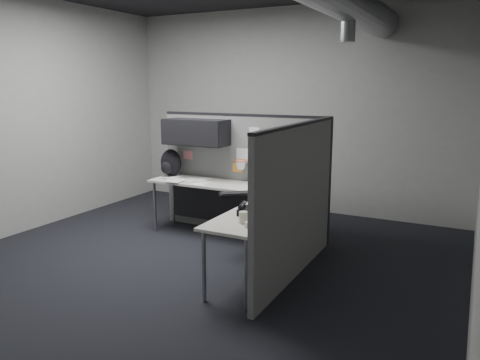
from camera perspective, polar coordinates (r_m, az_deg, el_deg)
The scene contains 12 objects.
room at distance 4.80m, azimuth 0.22°, elevation 12.58°, with size 5.62×5.62×3.22m.
partition_back at distance 6.35m, azimuth -1.28°, elevation 2.38°, with size 2.44×0.42×1.63m.
partition_right at distance 4.93m, azimuth 6.98°, elevation -2.52°, with size 0.07×2.23×1.63m.
desk at distance 5.78m, azimuth -0.28°, elevation -2.42°, with size 2.31×2.11×0.73m.
monitor at distance 5.73m, azimuth 6.11°, elevation 0.88°, with size 0.53×0.53×0.43m.
keyboard at distance 5.49m, azimuth 0.01°, elevation -1.71°, with size 0.49×0.44×0.04m.
mouse at distance 5.16m, azimuth 2.47°, elevation -2.64°, with size 0.25×0.26×0.04m.
phone at distance 4.72m, azimuth 1.06°, elevation -3.68°, with size 0.26×0.28×0.11m.
bottles at distance 4.28m, azimuth 1.54°, elevation -5.41°, with size 0.12×0.16×0.07m.
cup at distance 4.40m, azimuth 0.40°, elevation -4.59°, with size 0.08×0.08×0.11m, color beige.
papers at distance 6.39m, azimuth -6.57°, elevation 0.01°, with size 0.74×0.49×0.02m.
backpack at distance 6.67m, azimuth -8.46°, elevation 2.03°, with size 0.36×0.35×0.39m.
Camera 1 is at (2.73, -4.28, 2.01)m, focal length 35.00 mm.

